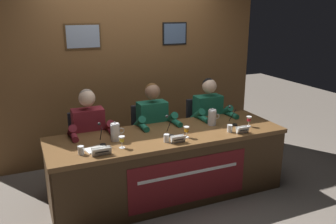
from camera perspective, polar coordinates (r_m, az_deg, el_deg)
name	(u,v)px	position (r m, az deg, el deg)	size (l,w,h in m)	color
ground_plane	(168,193)	(4.30, 0.00, -13.00)	(12.00, 12.00, 0.00)	#70665B
wall_back_panelled	(131,68)	(5.05, -6.07, 7.17)	(3.89, 0.14, 2.60)	brown
conference_table	(172,157)	(3.98, 0.64, -7.28)	(2.69, 0.86, 0.76)	brown
chair_left	(88,150)	(4.43, -12.79, -6.09)	(0.44, 0.44, 0.91)	black
panelist_left	(90,134)	(4.14, -12.50, -3.54)	(0.51, 0.48, 1.24)	black
nameplate_left	(102,151)	(3.45, -10.74, -6.30)	(0.19, 0.06, 0.08)	white
juice_glass_left	(122,140)	(3.57, -7.51, -4.51)	(0.06, 0.06, 0.12)	white
water_cup_left	(81,151)	(3.51, -13.95, -6.12)	(0.06, 0.06, 0.08)	silver
microphone_left	(102,138)	(3.70, -10.72, -4.11)	(0.06, 0.17, 0.22)	black
chair_center	(149,141)	(4.62, -3.04, -4.70)	(0.44, 0.44, 0.91)	black
panelist_center	(155,125)	(4.35, -2.17, -2.17)	(0.51, 0.48, 1.24)	black
nameplate_center	(178,139)	(3.69, 1.64, -4.42)	(0.16, 0.06, 0.08)	white
juice_glass_center	(186,130)	(3.83, 3.01, -2.93)	(0.06, 0.06, 0.12)	white
water_cup_center	(167,139)	(3.71, -0.24, -4.33)	(0.06, 0.06, 0.08)	silver
microphone_center	(170,129)	(3.88, 0.30, -2.81)	(0.06, 0.17, 0.22)	black
chair_right	(203,133)	(4.93, 5.67, -3.34)	(0.44, 0.44, 0.91)	black
panelist_right	(211,118)	(4.68, 6.95, -0.90)	(0.51, 0.48, 1.24)	black
nameplate_right	(243,130)	(4.05, 12.02, -2.84)	(0.15, 0.06, 0.08)	white
juice_glass_right	(249,120)	(4.28, 13.01, -1.20)	(0.06, 0.06, 0.12)	white
water_cup_right	(230,129)	(4.06, 10.00, -2.71)	(0.06, 0.06, 0.08)	silver
microphone_right	(233,119)	(4.32, 10.54, -1.07)	(0.06, 0.17, 0.22)	black
water_pitcher_left_side	(115,132)	(3.78, -8.56, -3.22)	(0.15, 0.10, 0.21)	silver
water_pitcher_right_side	(212,117)	(4.26, 7.19, -0.86)	(0.15, 0.10, 0.21)	silver
document_stack_left	(96,149)	(3.60, -11.59, -5.92)	(0.24, 0.19, 0.01)	white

